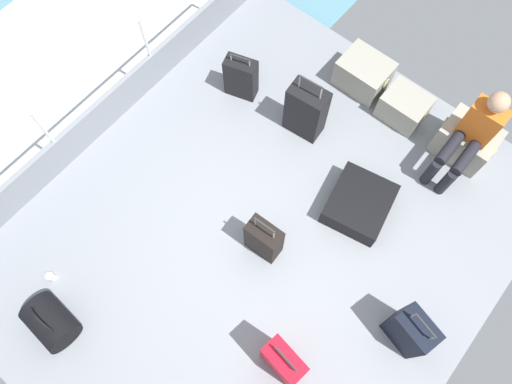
{
  "coord_description": "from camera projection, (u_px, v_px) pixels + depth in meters",
  "views": [
    {
      "loc": [
        0.88,
        -1.15,
        4.75
      ],
      "look_at": [
        -0.29,
        0.25,
        0.25
      ],
      "focal_mm": 33.71,
      "sensor_mm": 36.0,
      "label": 1
    }
  ],
  "objects": [
    {
      "name": "ground_plane",
      "position": [
        262.0,
        236.0,
        4.97
      ],
      "size": [
        4.4,
        5.2,
        0.06
      ],
      "primitive_type": "cube",
      "color": "gray"
    },
    {
      "name": "gunwale_port",
      "position": [
        110.0,
        108.0,
        5.26
      ],
      "size": [
        0.06,
        5.2,
        0.45
      ],
      "primitive_type": "cube",
      "color": "gray",
      "rests_on": "ground_plane"
    },
    {
      "name": "railing_port",
      "position": [
        94.0,
        78.0,
        4.74
      ],
      "size": [
        0.04,
        4.2,
        1.02
      ],
      "color": "silver",
      "rests_on": "ground_plane"
    },
    {
      "name": "sea_wake",
      "position": [
        45.0,
        70.0,
        6.13
      ],
      "size": [
        12.0,
        12.0,
        0.01
      ],
      "color": "#598C9E",
      "rests_on": "ground_plane"
    },
    {
      "name": "cargo_crate_0",
      "position": [
        364.0,
        74.0,
        5.47
      ],
      "size": [
        0.59,
        0.45,
        0.38
      ],
      "color": "gray",
      "rests_on": "ground_plane"
    },
    {
      "name": "cargo_crate_1",
      "position": [
        404.0,
        107.0,
        5.33
      ],
      "size": [
        0.52,
        0.4,
        0.34
      ],
      "color": "gray",
      "rests_on": "ground_plane"
    },
    {
      "name": "cargo_crate_2",
      "position": [
        466.0,
        141.0,
        5.12
      ],
      "size": [
        0.6,
        0.44,
        0.42
      ],
      "color": "#9E9989",
      "rests_on": "ground_plane"
    },
    {
      "name": "passenger_seated",
      "position": [
        472.0,
        135.0,
        4.71
      ],
      "size": [
        0.34,
        0.66,
        1.12
      ],
      "color": "orange",
      "rests_on": "ground_plane"
    },
    {
      "name": "suitcase_0",
      "position": [
        283.0,
        362.0,
        4.17
      ],
      "size": [
        0.4,
        0.24,
        0.76
      ],
      "color": "#B70C1E",
      "rests_on": "ground_plane"
    },
    {
      "name": "suitcase_1",
      "position": [
        359.0,
        204.0,
        4.94
      ],
      "size": [
        0.71,
        0.76,
        0.26
      ],
      "color": "black",
      "rests_on": "ground_plane"
    },
    {
      "name": "suitcase_2",
      "position": [
        410.0,
        331.0,
        4.3
      ],
      "size": [
        0.42,
        0.32,
        0.73
      ],
      "color": "black",
      "rests_on": "ground_plane"
    },
    {
      "name": "suitcase_3",
      "position": [
        264.0,
        239.0,
        4.64
      ],
      "size": [
        0.35,
        0.21,
        0.73
      ],
      "color": "black",
      "rests_on": "ground_plane"
    },
    {
      "name": "suitcase_4",
      "position": [
        241.0,
        78.0,
        5.35
      ],
      "size": [
        0.39,
        0.28,
        0.64
      ],
      "color": "black",
      "rests_on": "ground_plane"
    },
    {
      "name": "suitcase_5",
      "position": [
        306.0,
        111.0,
        5.1
      ],
      "size": [
        0.43,
        0.29,
        0.88
      ],
      "color": "black",
      "rests_on": "ground_plane"
    },
    {
      "name": "duffel_bag",
      "position": [
        51.0,
        322.0,
        4.45
      ],
      "size": [
        0.49,
        0.37,
        0.5
      ],
      "color": "black",
      "rests_on": "ground_plane"
    },
    {
      "name": "paper_cup",
      "position": [
        51.0,
        277.0,
        4.73
      ],
      "size": [
        0.08,
        0.08,
        0.1
      ],
      "primitive_type": "cylinder",
      "color": "white",
      "rests_on": "ground_plane"
    }
  ]
}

